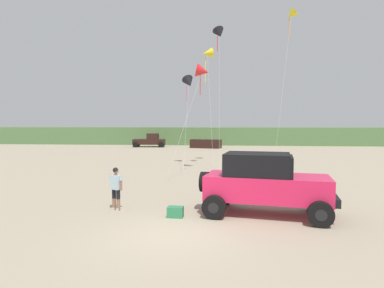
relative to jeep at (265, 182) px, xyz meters
name	(u,v)px	position (x,y,z in m)	size (l,w,h in m)	color
ground_plane	(174,235)	(-2.98, -2.52, -1.20)	(220.00, 220.00, 0.00)	tan
dune_ridge	(211,136)	(-3.70, 43.26, 0.20)	(90.00, 8.51, 2.80)	#567A47
jeep	(265,182)	(0.00, 0.00, 0.00)	(5.00, 3.05, 2.26)	#EA2151
person_watching	(116,186)	(-5.62, 0.05, -0.26)	(0.58, 0.42, 1.67)	#8C664C
cooler_box	(175,212)	(-3.21, -0.66, -1.01)	(0.56, 0.36, 0.38)	#2D7F51
distant_pickup	(150,141)	(-12.25, 34.88, -0.26)	(4.73, 2.68, 1.98)	black
distant_sedan	(206,144)	(-3.99, 33.47, -0.60)	(4.20, 1.70, 1.20)	black
kite_yellow_diamond	(207,54)	(-2.79, 13.36, 7.53)	(1.18, 3.82, 9.23)	yellow
kite_black_sled	(219,34)	(-1.90, 14.60, 9.36)	(1.22, 4.67, 11.14)	black
kite_red_delta	(291,15)	(3.90, 15.68, 10.97)	(2.43, 4.91, 12.70)	yellow
kite_pink_ribbon	(202,71)	(-3.00, 10.68, 5.76)	(2.37, 4.88, 7.51)	red
kite_white_parafoil	(189,83)	(-4.28, 13.89, 5.41)	(1.16, 5.92, 7.28)	black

